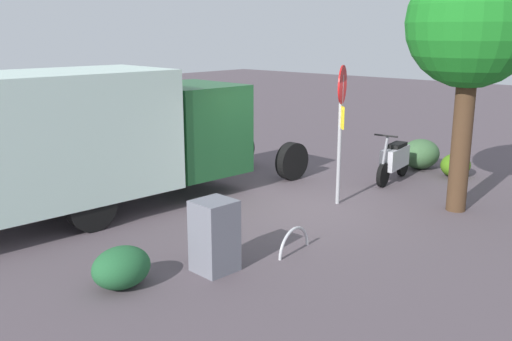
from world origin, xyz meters
The scene contains 10 objects.
ground_plane centered at (0.00, 0.00, 0.00)m, with size 60.00×60.00×0.00m, color #51464D.
box_truck_near centered at (3.08, -2.75, 1.56)m, with size 8.54×2.82×2.76m.
motorcycle centered at (-2.97, 0.42, 0.52)m, with size 1.81×0.59×1.20m.
stop_sign centered at (-0.56, 0.48, 1.88)m, with size 0.71×0.33×2.82m.
street_tree centered at (-1.76, 2.46, 3.56)m, with size 2.41×2.41×4.82m.
utility_cabinet centered at (3.48, 1.02, 0.54)m, with size 0.57×0.55×1.08m, color slate.
bike_rack_hoop centered at (2.13, 1.45, 0.00)m, with size 0.85×0.85×0.05m, color #B7B7BC.
shrub_near_sign centered at (-4.34, 1.34, 0.28)m, with size 0.84×0.68×0.57m, color #437415.
shrub_mid_verge centered at (-4.56, 0.30, 0.38)m, with size 1.12×0.91×0.76m, color #3D633B.
shrub_by_tree centered at (4.74, 0.47, 0.29)m, with size 0.85×0.70×0.58m, color #215930.
Camera 1 is at (8.88, 6.72, 3.47)m, focal length 39.74 mm.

